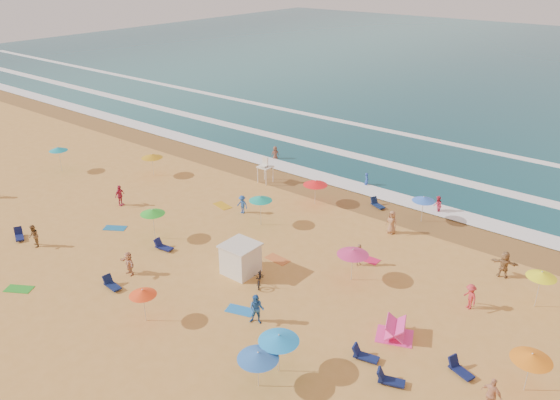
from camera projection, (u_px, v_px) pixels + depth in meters
The scene contains 13 objects.
ground at pixel (249, 254), 38.56m from camera, with size 220.00×220.00×0.00m, color gold.
ocean at pixel (556, 70), 98.54m from camera, with size 220.00×140.00×0.18m, color #0C4756.
wet_sand at pixel (343, 197), 47.49m from camera, with size 220.00×220.00×0.00m, color olive.
surf_foam at pixel (392, 168), 53.74m from camera, with size 200.00×18.70×0.05m.
cabana at pixel (241, 259), 35.91m from camera, with size 2.00×2.00×2.00m, color white.
cabana_roof at pixel (240, 245), 35.47m from camera, with size 2.20×2.20×0.12m, color silver.
bicycle at pixel (260, 278), 34.83m from camera, with size 0.65×1.87×0.98m, color black.
lifeguard_stand at pixel (265, 172), 50.09m from camera, with size 1.20×1.20×2.10m, color white, non-canonical shape.
beach_umbrellas at pixel (244, 229), 37.43m from camera, with size 54.38×26.42×0.78m.
loungers at pixel (308, 296), 33.54m from camera, with size 45.82×22.46×0.34m.
towels at pixel (251, 280), 35.43m from camera, with size 39.82×25.03×0.03m.
popup_tents at pixel (546, 359), 27.68m from camera, with size 16.78×6.95×1.20m.
beachgoers at pixel (286, 239), 38.89m from camera, with size 43.59×26.00×2.10m.
Camera 1 is at (22.54, -24.92, 19.43)m, focal length 35.00 mm.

